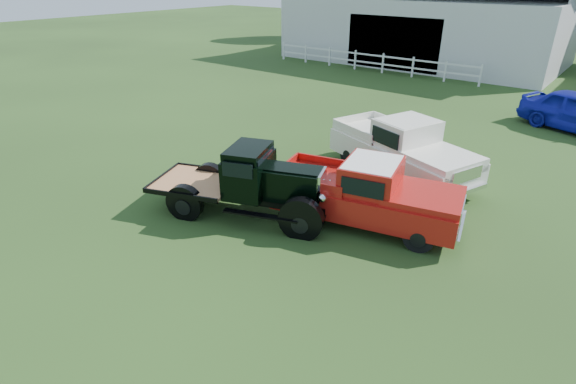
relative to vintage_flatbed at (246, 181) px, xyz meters
The scene contains 6 objects.
ground 1.95m from the vintage_flatbed, 45.76° to the right, with size 120.00×120.00×0.00m, color #223717.
shed_left 25.52m from the vintage_flatbed, 103.19° to the left, with size 18.80×10.20×5.60m, color #9F9F9F, non-canonical shape.
fence_rail 19.98m from the vintage_flatbed, 109.93° to the left, with size 14.20×0.16×1.20m, color white, non-canonical shape.
vintage_flatbed is the anchor object (origin of this frame).
red_pickup 3.07m from the vintage_flatbed, 28.58° to the left, with size 4.71×1.81×1.72m, color #AB1711, non-canonical shape.
white_pickup 5.13m from the vintage_flatbed, 65.45° to the left, with size 4.99×1.94×1.83m, color white, non-canonical shape.
Camera 1 is at (6.15, -6.36, 5.79)m, focal length 28.00 mm.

